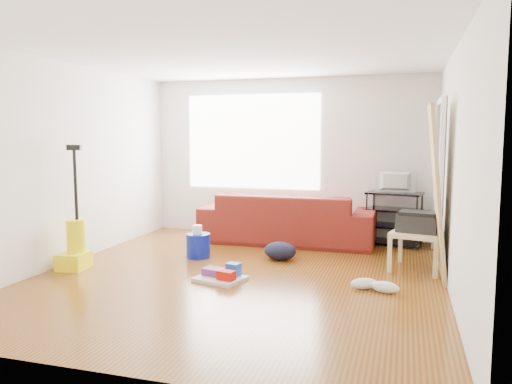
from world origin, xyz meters
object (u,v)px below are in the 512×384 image
(sofa, at_px, (288,242))
(cleaning_tray, at_px, (222,275))
(vacuum, at_px, (75,246))
(side_table, at_px, (417,238))
(tv_stand, at_px, (394,218))
(backpack, at_px, (280,260))
(bucket, at_px, (198,257))

(sofa, height_order, cleaning_tray, sofa)
(vacuum, bearing_deg, side_table, 9.26)
(side_table, bearing_deg, cleaning_tray, -152.55)
(vacuum, bearing_deg, cleaning_tray, -5.48)
(sofa, distance_m, side_table, 2.17)
(sofa, relative_size, tv_stand, 3.03)
(cleaning_tray, bearing_deg, backpack, 70.03)
(sofa, xyz_separation_m, tv_stand, (1.53, 0.27, 0.40))
(backpack, height_order, vacuum, vacuum)
(tv_stand, distance_m, cleaning_tray, 3.04)
(side_table, height_order, cleaning_tray, side_table)
(backpack, relative_size, vacuum, 0.28)
(vacuum, bearing_deg, sofa, 39.78)
(sofa, xyz_separation_m, bucket, (-0.91, -1.27, 0.00))
(backpack, bearing_deg, sofa, 105.89)
(bucket, xyz_separation_m, backpack, (1.06, 0.18, 0.00))
(side_table, relative_size, bucket, 2.16)
(tv_stand, distance_m, side_table, 1.40)
(tv_stand, relative_size, vacuum, 0.57)
(cleaning_tray, bearing_deg, vacuum, -179.06)
(sofa, xyz_separation_m, vacuum, (-2.12, -2.21, 0.28))
(side_table, bearing_deg, vacuum, -164.31)
(side_table, xyz_separation_m, backpack, (-1.68, 0.01, -0.39))
(bucket, bearing_deg, backpack, 9.59)
(sofa, xyz_separation_m, backpack, (0.15, -1.09, 0.00))
(sofa, relative_size, side_table, 3.77)
(sofa, bearing_deg, side_table, 149.04)
(backpack, xyz_separation_m, vacuum, (-2.27, -1.12, 0.28))
(side_table, bearing_deg, backpack, 179.73)
(side_table, xyz_separation_m, cleaning_tray, (-2.08, -1.08, -0.34))
(sofa, bearing_deg, tv_stand, -170.01)
(side_table, xyz_separation_m, bucket, (-2.75, -0.17, -0.39))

